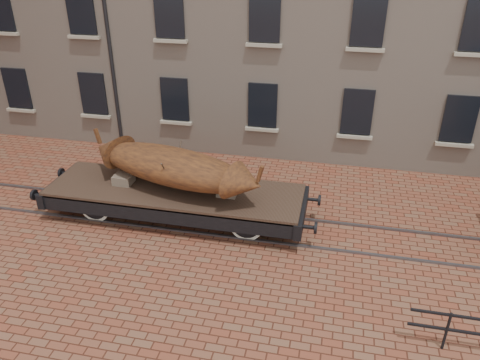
# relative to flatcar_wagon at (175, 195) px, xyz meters

# --- Properties ---
(ground) EXTENTS (90.00, 90.00, 0.00)m
(ground) POSITION_rel_flatcar_wagon_xyz_m (4.35, -0.00, -0.83)
(ground) COLOR brown
(rail_track) EXTENTS (30.00, 1.52, 0.06)m
(rail_track) POSITION_rel_flatcar_wagon_xyz_m (4.35, -0.00, -0.80)
(rail_track) COLOR #59595E
(rail_track) RESTS_ON ground
(flatcar_wagon) EXTENTS (8.81, 2.39, 1.33)m
(flatcar_wagon) POSITION_rel_flatcar_wagon_xyz_m (0.00, 0.00, 0.00)
(flatcar_wagon) COLOR #402F24
(flatcar_wagon) RESTS_ON ground
(iron_boat) EXTENTS (5.88, 2.93, 1.45)m
(iron_boat) POSITION_rel_flatcar_wagon_xyz_m (-0.00, 0.00, 0.97)
(iron_boat) COLOR brown
(iron_boat) RESTS_ON flatcar_wagon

